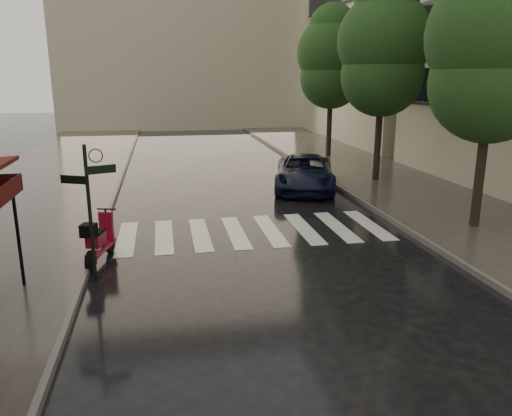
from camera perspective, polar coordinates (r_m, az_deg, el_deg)
name	(u,v)px	position (r m, az deg, el deg)	size (l,w,h in m)	color
ground	(147,343)	(9.18, -12.37, -14.82)	(120.00, 120.00, 0.00)	black
sidewalk_near	(35,195)	(21.07, -23.93, 1.41)	(6.00, 60.00, 0.12)	#38332D
sidewalk_far	(391,180)	(22.71, 15.21, 3.07)	(5.50, 60.00, 0.12)	#38332D
curb_near	(116,191)	(20.56, -15.66, 1.88)	(0.12, 60.00, 0.16)	#595651
curb_far	(330,182)	(21.65, 8.51, 2.91)	(0.12, 60.00, 0.16)	#595651
crosswalk	(253,231)	(14.92, -0.34, -2.66)	(7.85, 3.20, 0.01)	silver
signpost	(89,202)	(11.43, -18.51, 0.61)	(1.17, 0.29, 3.10)	black
haussmann_far	(395,4)	(37.90, 15.64, 21.55)	(8.00, 16.00, 18.50)	#B5AB8A
backdrop_building	(186,10)	(46.40, -7.97, 21.53)	(22.00, 6.00, 20.00)	#B5AB8A
tree_near	(495,45)	(15.93, 25.63, 16.44)	(3.80, 3.80, 7.99)	black
tree_mid	(384,48)	(21.99, 14.38, 17.28)	(3.80, 3.80, 8.34)	black
tree_far	(332,58)	(28.56, 8.65, 16.62)	(3.80, 3.80, 8.16)	black
scooter	(99,241)	(12.92, -17.51, -3.58)	(0.75, 1.81, 1.21)	black
parked_car	(305,173)	(20.42, 5.58, 4.05)	(2.30, 4.98, 1.38)	black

